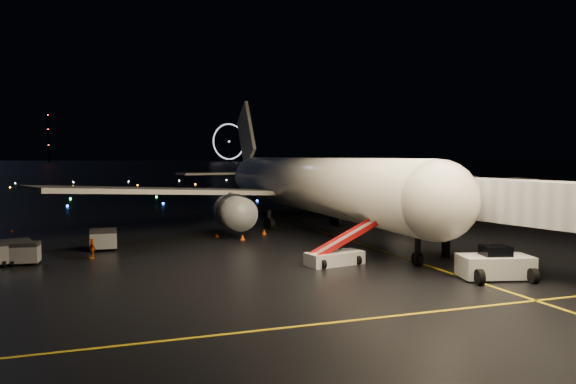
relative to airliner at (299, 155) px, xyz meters
name	(u,v)px	position (x,y,z in m)	size (l,w,h in m)	color
ground	(111,170)	(-11.36, 273.53, -8.29)	(2000.00, 2000.00, 0.00)	black
lane_centre	(346,239)	(0.64, -11.47, -8.28)	(0.25, 80.00, 0.02)	gold
lane_cross	(246,332)	(-16.36, -36.47, -8.28)	(60.00, 0.25, 0.02)	gold
airliner	(299,155)	(0.00, 0.00, 0.00)	(58.54, 55.61, 16.59)	white
pushback_tug	(495,262)	(2.39, -30.94, -7.18)	(4.67, 2.45, 2.22)	silver
belt_loader	(335,244)	(-5.79, -23.04, -6.71)	(6.53, 1.78, 3.17)	silver
crew_c	(92,249)	(-22.98, -14.33, -7.47)	(0.97, 0.40, 1.65)	orange
safety_cone_0	(243,237)	(-9.09, -8.58, -8.02)	(0.48, 0.48, 0.55)	#E84807
safety_cone_1	(264,232)	(-5.95, -5.60, -8.02)	(0.48, 0.48, 0.55)	#E84807
safety_cone_2	(217,235)	(-11.05, -5.98, -8.06)	(0.41, 0.41, 0.47)	#E84807
safety_cone_3	(11,230)	(-31.14, 5.55, -8.06)	(0.40, 0.40, 0.46)	#E84807
ferris_wheel	(229,143)	(158.64, 693.53, 17.71)	(50.00, 4.00, 52.00)	black
radio_mast	(48,137)	(-71.36, 713.53, 23.71)	(1.80, 1.80, 64.00)	black
taxiway_lights	(141,189)	(-11.36, 79.53, -8.11)	(164.00, 92.00, 0.36)	black
baggage_cart_0	(103,240)	(-22.03, -10.43, -7.35)	(2.21, 1.55, 1.88)	gray
baggage_cart_1	(25,253)	(-27.77, -15.18, -7.43)	(2.02, 1.41, 1.72)	gray
baggage_cart_2	(15,252)	(-28.50, -14.88, -7.35)	(2.23, 1.56, 1.89)	gray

